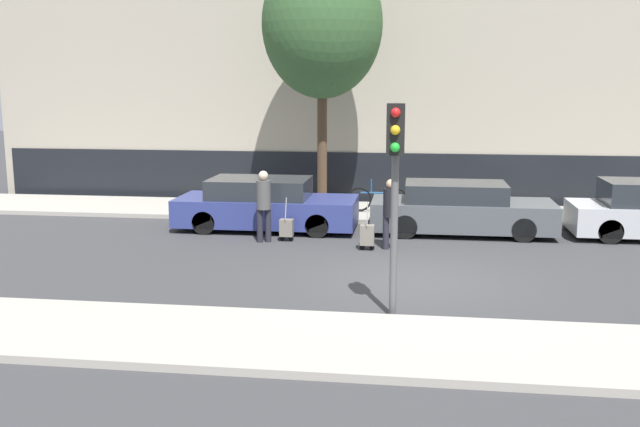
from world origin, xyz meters
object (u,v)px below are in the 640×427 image
object	(u,v)px
parked_car_0	(265,205)
parked_car_1	(461,209)
trolley_left	(286,228)
parked_bicycle	(378,199)
traffic_light	(395,167)
bare_tree_near_crossing	(322,25)
trolley_right	(367,235)
pedestrian_right	(390,210)
pedestrian_left	(264,202)

from	to	relation	value
parked_car_0	parked_car_1	bearing A→B (deg)	1.31
trolley_left	parked_bicycle	distance (m)	4.14
traffic_light	bare_tree_near_crossing	distance (m)	9.81
parked_car_0	trolley_left	world-z (taller)	parked_car_0
parked_car_0	trolley_right	world-z (taller)	parked_car_0
traffic_light	parked_car_0	bearing A→B (deg)	117.63
trolley_left	traffic_light	xyz separation A→B (m)	(2.77, -5.49, 2.18)
pedestrian_right	trolley_right	distance (m)	0.79
pedestrian_left	pedestrian_right	xyz separation A→B (m)	(3.05, -0.32, -0.07)
parked_car_0	parked_car_1	xyz separation A→B (m)	(5.06, 0.12, -0.01)
parked_car_0	pedestrian_right	xyz separation A→B (m)	(3.35, -1.85, 0.29)
trolley_right	pedestrian_right	bearing A→B (deg)	20.53
pedestrian_left	traffic_light	distance (m)	6.43
trolley_right	traffic_light	world-z (taller)	traffic_light
pedestrian_right	parked_bicycle	world-z (taller)	pedestrian_right
bare_tree_near_crossing	pedestrian_left	bearing A→B (deg)	-103.80
pedestrian_left	trolley_left	distance (m)	0.86
trolley_right	parked_car_0	bearing A→B (deg)	144.21
parked_car_1	traffic_light	xyz separation A→B (m)	(-1.48, -6.97, 1.88)
parked_car_0	pedestrian_right	distance (m)	3.84
parked_car_0	parked_car_1	world-z (taller)	parked_car_0
pedestrian_left	bare_tree_near_crossing	distance (m)	5.86
trolley_right	parked_car_1	bearing A→B (deg)	44.09
pedestrian_left	parked_car_0	bearing A→B (deg)	-97.77
pedestrian_left	trolley_left	xyz separation A→B (m)	(0.52, 0.18, -0.66)
parked_car_0	trolley_right	distance (m)	3.51
trolley_right	traffic_light	distance (m)	5.32
trolley_left	traffic_light	bearing A→B (deg)	-63.25
pedestrian_left	pedestrian_right	size ratio (longest dim) A/B	1.06
pedestrian_left	traffic_light	size ratio (longest dim) A/B	0.50
parked_car_0	pedestrian_left	size ratio (longest dim) A/B	2.70
traffic_light	pedestrian_right	bearing A→B (deg)	92.71
parked_car_1	bare_tree_near_crossing	bearing A→B (deg)	151.34
pedestrian_left	trolley_left	bearing A→B (deg)	179.93
traffic_light	trolley_left	bearing A→B (deg)	116.75
pedestrian_right	traffic_light	size ratio (longest dim) A/B	0.47
traffic_light	parked_bicycle	bearing A→B (deg)	94.75
pedestrian_right	trolley_right	xyz separation A→B (m)	(-0.52, -0.19, -0.57)
parked_car_0	traffic_light	xyz separation A→B (m)	(3.59, -6.85, 1.86)
pedestrian_right	pedestrian_left	bearing A→B (deg)	153.60
parked_car_0	pedestrian_left	bearing A→B (deg)	-79.10
trolley_right	parked_bicycle	world-z (taller)	trolley_right
trolley_left	trolley_right	xyz separation A→B (m)	(2.02, -0.69, 0.02)
parked_car_0	traffic_light	bearing A→B (deg)	-62.37
parked_car_1	parked_bicycle	bearing A→B (deg)	136.21
pedestrian_right	bare_tree_near_crossing	size ratio (longest dim) A/B	0.22
trolley_right	bare_tree_near_crossing	size ratio (longest dim) A/B	0.15
parked_car_1	pedestrian_left	size ratio (longest dim) A/B	2.64
parked_car_0	traffic_light	world-z (taller)	traffic_light
parked_car_1	traffic_light	size ratio (longest dim) A/B	1.31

